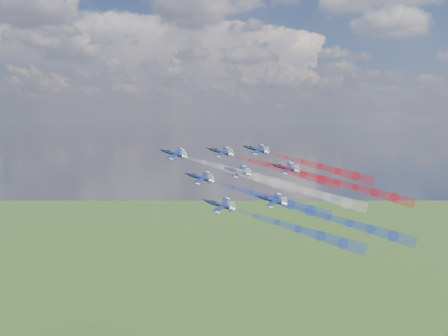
# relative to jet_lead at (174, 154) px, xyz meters

# --- Properties ---
(jet_lead) EXTENTS (14.31, 11.82, 9.09)m
(jet_lead) POSITION_rel_jet_lead_xyz_m (0.00, 0.00, 0.00)
(jet_lead) COLOR black
(trail_lead) EXTENTS (41.59, 11.24, 14.94)m
(trail_lead) POSITION_rel_jet_lead_xyz_m (25.14, -3.79, -6.22)
(trail_lead) COLOR white
(jet_inner_left) EXTENTS (14.31, 11.82, 9.09)m
(jet_inner_left) POSITION_rel_jet_lead_xyz_m (11.95, -9.48, -7.76)
(jet_inner_left) COLOR black
(trail_inner_left) EXTENTS (41.59, 11.24, 14.94)m
(trail_inner_left) POSITION_rel_jet_lead_xyz_m (37.09, -13.27, -13.98)
(trail_inner_left) COLOR blue
(jet_inner_right) EXTENTS (14.31, 11.82, 9.09)m
(jet_inner_right) POSITION_rel_jet_lead_xyz_m (16.23, 9.36, 0.29)
(jet_inner_right) COLOR black
(trail_inner_right) EXTENTS (41.59, 11.24, 14.94)m
(trail_inner_right) POSITION_rel_jet_lead_xyz_m (41.37, 5.57, -5.93)
(trail_inner_right) COLOR red
(jet_outer_left) EXTENTS (14.31, 11.82, 9.09)m
(jet_outer_left) POSITION_rel_jet_lead_xyz_m (21.47, -24.25, -14.80)
(jet_outer_left) COLOR black
(trail_outer_left) EXTENTS (41.59, 11.24, 14.94)m
(trail_outer_left) POSITION_rel_jet_lead_xyz_m (46.61, -28.04, -21.02)
(trail_outer_left) COLOR blue
(jet_center_third) EXTENTS (14.31, 11.82, 9.09)m
(jet_center_third) POSITION_rel_jet_lead_xyz_m (24.36, -2.42, -6.05)
(jet_center_third) COLOR black
(trail_center_third) EXTENTS (41.59, 11.24, 14.94)m
(trail_center_third) POSITION_rel_jet_lead_xyz_m (49.50, -6.21, -12.27)
(trail_center_third) COLOR white
(jet_outer_right) EXTENTS (14.31, 11.82, 9.09)m
(jet_outer_right) POSITION_rel_jet_lead_xyz_m (29.39, 18.23, 0.81)
(jet_outer_right) COLOR black
(trail_outer_right) EXTENTS (41.59, 11.24, 14.94)m
(trail_outer_right) POSITION_rel_jet_lead_xyz_m (54.53, 14.44, -5.41)
(trail_outer_right) COLOR red
(jet_rear_left) EXTENTS (14.31, 11.82, 9.09)m
(jet_rear_left) POSITION_rel_jet_lead_xyz_m (37.70, -14.58, -14.39)
(jet_rear_left) COLOR black
(trail_rear_left) EXTENTS (41.59, 11.24, 14.94)m
(trail_rear_left) POSITION_rel_jet_lead_xyz_m (62.84, -18.37, -20.61)
(trail_rear_left) COLOR blue
(jet_rear_right) EXTENTS (14.31, 11.82, 9.09)m
(jet_rear_right) POSITION_rel_jet_lead_xyz_m (41.47, 6.12, -5.36)
(jet_rear_right) COLOR black
(trail_rear_right) EXTENTS (41.59, 11.24, 14.94)m
(trail_rear_right) POSITION_rel_jet_lead_xyz_m (66.61, 2.33, -11.58)
(trail_rear_right) COLOR red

